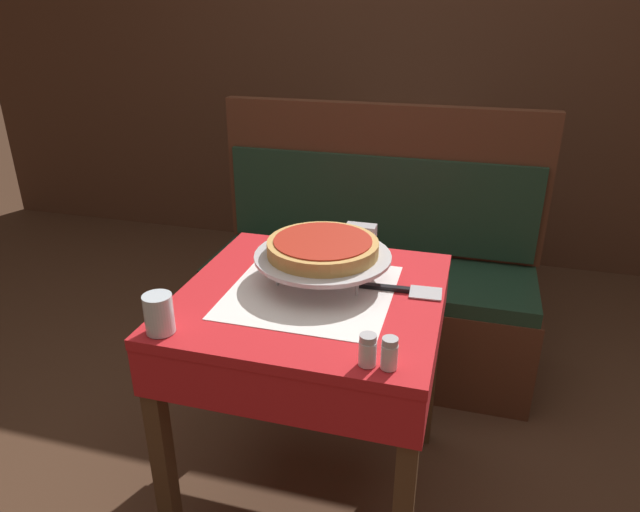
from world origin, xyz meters
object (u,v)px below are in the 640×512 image
dining_table_front (312,323)px  dining_table_rear (393,178)px  booth_bench (369,293)px  pepper_shaker (389,353)px  salt_shaker (368,350)px  condiment_caddy (386,145)px  napkin_holder (361,238)px  deep_dish_pizza (323,247)px  pizza_server (403,290)px  water_glass_near (159,314)px  pizza_pan_stand (323,257)px

dining_table_front → dining_table_rear: 1.62m
booth_bench → pepper_shaker: (0.25, -1.13, 0.46)m
booth_bench → salt_shaker: booth_bench is taller
salt_shaker → condiment_caddy: condiment_caddy is taller
napkin_holder → condiment_caddy: condiment_caddy is taller
dining_table_rear → deep_dish_pizza: (0.02, -1.54, 0.23)m
booth_bench → pizza_server: booth_bench is taller
deep_dish_pizza → condiment_caddy: (-0.09, 1.66, -0.08)m
pepper_shaker → water_glass_near: bearing=-180.0°
water_glass_near → condiment_caddy: 2.06m
dining_table_rear → water_glass_near: bearing=-98.6°
deep_dish_pizza → pizza_server: size_ratio=1.37×
salt_shaker → pepper_shaker: 0.05m
deep_dish_pizza → water_glass_near: deep_dish_pizza is taller
dining_table_rear → water_glass_near: water_glass_near is taller
dining_table_rear → deep_dish_pizza: deep_dish_pizza is taller
water_glass_near → napkin_holder: bearing=59.4°
deep_dish_pizza → dining_table_front: bearing=-99.3°
dining_table_front → pizza_pan_stand: (0.01, 0.08, 0.18)m
napkin_holder → condiment_caddy: (-0.15, 1.41, -0.01)m
water_glass_near → dining_table_rear: bearing=81.4°
dining_table_front → dining_table_rear: size_ratio=0.96×
pepper_shaker → napkin_holder: size_ratio=0.77×
pizza_server → salt_shaker: (-0.03, -0.38, 0.03)m
pizza_server → napkin_holder: size_ratio=2.38×
pizza_server → pepper_shaker: pepper_shaker is taller
water_glass_near → pizza_server: bearing=34.5°
dining_table_front → napkin_holder: bearing=77.1°
pizza_server → napkin_holder: 0.32m
dining_table_front → condiment_caddy: 1.74m
napkin_holder → dining_table_front: bearing=-102.9°
dining_table_rear → deep_dish_pizza: 1.56m
booth_bench → dining_table_rear: bearing=92.4°
pizza_pan_stand → deep_dish_pizza: deep_dish_pizza is taller
deep_dish_pizza → napkin_holder: bearing=76.0°
pizza_pan_stand → pepper_shaker: size_ratio=5.20×
booth_bench → condiment_caddy: bearing=96.3°
dining_table_front → pepper_shaker: bearing=-48.6°
booth_bench → pizza_pan_stand: (-0.01, -0.74, 0.49)m
deep_dish_pizza → water_glass_near: size_ratio=3.19×
dining_table_rear → pizza_server: (0.26, -1.55, 0.13)m
condiment_caddy → water_glass_near: bearing=-96.3°
pepper_shaker → deep_dish_pizza: bearing=124.0°
pizza_server → salt_shaker: 0.38m
pizza_server → water_glass_near: size_ratio=2.33×
booth_bench → dining_table_front: bearing=-91.6°
water_glass_near → pepper_shaker: size_ratio=1.32×
pizza_pan_stand → deep_dish_pizza: bearing=0.0°
dining_table_front → pizza_server: bearing=15.2°
napkin_holder → pizza_server: bearing=-55.4°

